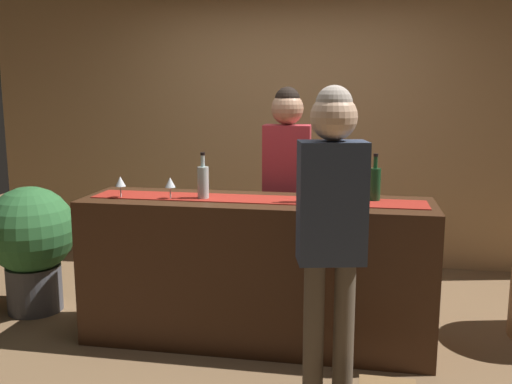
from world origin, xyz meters
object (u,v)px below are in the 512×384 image
(wine_glass_near_customer, at_px, (120,182))
(customer_sipping, at_px, (331,214))
(wine_bottle_green, at_px, (375,183))
(bartender, at_px, (287,175))
(potted_plant_tall, at_px, (31,240))
(wine_bottle_clear, at_px, (203,182))
(wine_glass_mid_counter, at_px, (170,183))
(wine_bottle_amber, at_px, (305,185))

(wine_glass_near_customer, height_order, customer_sipping, customer_sipping)
(wine_bottle_green, relative_size, wine_glass_near_customer, 2.10)
(bartender, bearing_deg, customer_sipping, 105.45)
(wine_glass_near_customer, distance_m, bartender, 1.22)
(bartender, distance_m, potted_plant_tall, 1.97)
(wine_bottle_clear, bearing_deg, wine_bottle_green, 6.73)
(customer_sipping, bearing_deg, wine_bottle_clear, 130.01)
(wine_glass_near_customer, bearing_deg, potted_plant_tall, 159.84)
(wine_bottle_clear, height_order, wine_glass_mid_counter, wine_bottle_clear)
(wine_bottle_clear, bearing_deg, wine_glass_mid_counter, -166.06)
(wine_glass_near_customer, height_order, potted_plant_tall, wine_glass_near_customer)
(wine_glass_near_customer, bearing_deg, wine_bottle_amber, 2.64)
(wine_glass_mid_counter, bearing_deg, wine_glass_near_customer, -176.38)
(bartender, bearing_deg, wine_bottle_green, 140.18)
(wine_glass_mid_counter, bearing_deg, wine_bottle_clear, 13.94)
(wine_glass_near_customer, xyz_separation_m, potted_plant_tall, (-0.87, 0.32, -0.51))
(bartender, distance_m, customer_sipping, 1.34)
(wine_bottle_amber, bearing_deg, wine_bottle_clear, 178.57)
(potted_plant_tall, bearing_deg, wine_glass_mid_counter, -13.96)
(bartender, bearing_deg, wine_bottle_clear, 51.38)
(wine_bottle_amber, relative_size, wine_glass_near_customer, 2.10)
(wine_glass_mid_counter, relative_size, bartender, 0.09)
(wine_bottle_green, height_order, bartender, bartender)
(wine_glass_near_customer, bearing_deg, bartender, 34.60)
(wine_bottle_clear, xyz_separation_m, wine_glass_near_customer, (-0.54, -0.07, -0.01))
(wine_bottle_amber, xyz_separation_m, customer_sipping, (0.20, -0.64, -0.04))
(wine_bottle_amber, xyz_separation_m, wine_glass_near_customer, (-1.20, -0.06, -0.01))
(wine_bottle_clear, bearing_deg, wine_bottle_amber, -1.43)
(potted_plant_tall, bearing_deg, bartender, 11.19)
(wine_bottle_green, xyz_separation_m, customer_sipping, (-0.23, -0.79, -0.04))
(wine_glass_near_customer, bearing_deg, customer_sipping, -22.82)
(wine_glass_near_customer, distance_m, potted_plant_tall, 1.06)
(wine_bottle_amber, xyz_separation_m, wine_bottle_green, (0.43, 0.14, 0.00))
(wine_bottle_clear, distance_m, bartender, 0.77)
(wine_glass_near_customer, xyz_separation_m, wine_glass_mid_counter, (0.33, 0.02, 0.00))
(wine_glass_near_customer, xyz_separation_m, customer_sipping, (1.40, -0.59, -0.03))
(wine_bottle_clear, relative_size, customer_sipping, 0.18)
(wine_bottle_amber, distance_m, wine_bottle_green, 0.45)
(wine_bottle_clear, relative_size, wine_glass_near_customer, 2.10)
(wine_bottle_amber, distance_m, wine_glass_near_customer, 1.20)
(wine_bottle_green, height_order, wine_glass_near_customer, wine_bottle_green)
(customer_sipping, relative_size, potted_plant_tall, 1.76)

